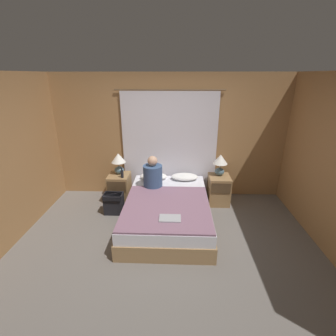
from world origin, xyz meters
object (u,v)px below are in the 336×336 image
Objects in this scene: beer_bottle_on_left_stand at (122,174)px; nightstand_right at (219,190)px; bed at (167,211)px; lamp_left at (119,161)px; lamp_right at (220,162)px; person_left_in_bed at (153,175)px; backpack_on_floor at (114,202)px; laptop_on_bed at (170,218)px; pillow_left at (154,176)px; nightstand_left at (120,188)px; pillow_right at (185,177)px.

nightstand_right is at bearing 3.72° from beer_bottle_on_left_stand.
lamp_left is at bearing 140.97° from bed.
lamp_right is 1.35m from person_left_in_bed.
lamp_right is at bearing 0.00° from lamp_left.
bed is 4.90× the size of lamp_right.
person_left_in_bed is at bearing -168.59° from nightstand_right.
backpack_on_floor is at bearing -162.66° from person_left_in_bed.
nightstand_right is 0.94× the size of person_left_in_bed.
lamp_right is 1.78m from laptop_on_bed.
laptop_on_bed is (0.38, -1.50, -0.02)m from pillow_left.
nightstand_left is 1.06× the size of pillow_left.
person_left_in_bed is 1.95× the size of laptop_on_bed.
beer_bottle_on_left_stand is at bearing -63.45° from lamp_left.
nightstand_right is 1.95m from beer_bottle_on_left_stand.
backpack_on_floor is at bearing -90.55° from lamp_left.
pillow_right is (0.32, 0.84, 0.29)m from bed.
nightstand_left is 0.94× the size of person_left_in_bed.
lamp_right is at bearing 6.05° from beer_bottle_on_left_stand.
lamp_right is at bearing -2.59° from pillow_right.
laptop_on_bed is (1.07, -1.39, 0.20)m from nightstand_left.
laptop_on_bed is at bearing -84.15° from bed.
lamp_left is (-2.01, 0.08, 0.55)m from nightstand_right.
beer_bottle_on_left_stand is (-0.90, 0.61, 0.43)m from bed.
bed is 3.64× the size of nightstand_left.
pillow_left reaches higher than laptop_on_bed.
laptop_on_bed is (-0.25, -1.50, -0.02)m from pillow_right.
nightstand_right reaches higher than bed.
person_left_in_bed is 0.63m from beer_bottle_on_left_stand.
bed is 0.71m from laptop_on_bed.
lamp_right reaches higher than pillow_right.
pillow_right is at bearing 80.61° from laptop_on_bed.
lamp_right is at bearing -1.35° from pillow_left.
backpack_on_floor is (-0.01, -0.49, -0.06)m from nightstand_left.
lamp_left is at bearing -177.41° from pillow_left.
lamp_left is at bearing 116.55° from beer_bottle_on_left_stand.
pillow_left is (-0.32, 0.84, 0.29)m from bed.
beer_bottle_on_left_stand is at bearing 127.39° from laptop_on_bed.
pillow_left is 1.00× the size of pillow_right.
lamp_left is 1.00× the size of lamp_right.
nightstand_right is at bearing -90.00° from lamp_right.
pillow_right is at bearing 1.35° from lamp_left.
beer_bottle_on_left_stand reaches higher than nightstand_left.
lamp_right is 1.93m from beer_bottle_on_left_stand.
beer_bottle_on_left_stand reaches higher than pillow_left.
person_left_in_bed is (-0.29, 0.47, 0.47)m from bed.
laptop_on_bed is at bearing -123.89° from nightstand_right.
nightstand_right is at bearing 0.00° from nightstand_left.
bed is 10.26× the size of beer_bottle_on_left_stand.
nightstand_left and nightstand_right have the same top height.
lamp_right reaches higher than laptop_on_bed.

